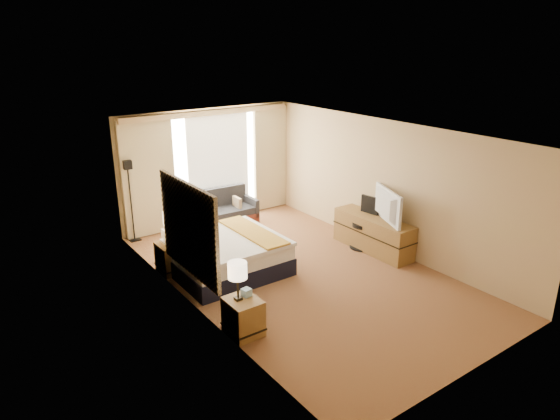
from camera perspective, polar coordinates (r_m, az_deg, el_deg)
floor at (r=9.18m, az=2.39°, el=-7.24°), size 4.20×7.00×0.02m
ceiling at (r=8.35m, az=2.64°, el=8.94°), size 4.20×7.00×0.02m
wall_back at (r=11.52m, az=-8.30°, el=5.02°), size 4.20×0.02×2.60m
wall_front at (r=6.51m, az=22.00°, el=-7.65°), size 4.20×0.02×2.60m
wall_left at (r=7.64m, az=-10.02°, el=-2.49°), size 0.02×7.00×2.60m
wall_right at (r=10.05m, az=12.00°, el=2.70°), size 0.02×7.00×2.60m
headboard at (r=7.83m, az=-10.39°, el=-2.11°), size 0.06×1.85×1.50m
nightstand_left at (r=7.35m, az=-4.22°, el=-12.06°), size 0.45×0.52×0.55m
nightstand_right at (r=9.35m, az=-12.31°, el=-5.32°), size 0.45×0.52×0.55m
media_dresser at (r=10.17m, az=10.60°, el=-2.68°), size 0.50×1.80×0.70m
window at (r=11.60m, az=-7.13°, el=5.27°), size 2.30×0.02×2.30m
curtains at (r=11.40m, az=-8.07°, el=5.43°), size 4.12×0.19×2.56m
bed at (r=9.15m, az=-6.15°, el=-5.10°), size 1.90×1.73×0.92m
loveseat at (r=11.52m, az=-6.09°, el=-0.26°), size 1.33×0.75×0.81m
floor_lamp at (r=10.65m, az=-16.85°, el=2.80°), size 0.22×0.22×1.73m
desk_chair at (r=10.25m, az=9.69°, el=-1.73°), size 0.51×0.51×1.06m
lamp_left at (r=7.01m, az=-4.89°, el=-6.97°), size 0.28×0.28×0.58m
lamp_right at (r=9.12m, az=-12.37°, el=-0.98°), size 0.28×0.28×0.59m
tissue_box at (r=7.28m, az=-3.86°, el=-9.37°), size 0.14×0.14×0.11m
telephone at (r=9.38m, az=-12.02°, el=-3.17°), size 0.19×0.17×0.07m
television at (r=9.76m, az=11.63°, el=0.48°), size 0.57×1.08×0.64m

